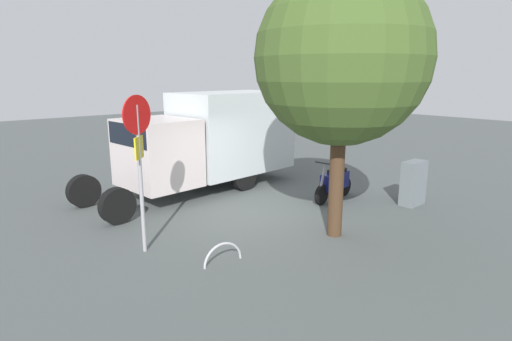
# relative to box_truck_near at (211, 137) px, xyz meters

# --- Properties ---
(ground_plane) EXTENTS (60.00, 60.00, 0.00)m
(ground_plane) POSITION_rel_box_truck_near_xyz_m (0.83, 3.04, -1.64)
(ground_plane) COLOR #4D5352
(box_truck_near) EXTENTS (7.15, 2.70, 3.02)m
(box_truck_near) POSITION_rel_box_truck_near_xyz_m (0.00, 0.00, 0.00)
(box_truck_near) COLOR black
(box_truck_near) RESTS_ON ground
(motorcycle) EXTENTS (1.81, 0.57, 1.20)m
(motorcycle) POSITION_rel_box_truck_near_xyz_m (-1.90, 3.44, -1.12)
(motorcycle) COLOR black
(motorcycle) RESTS_ON ground
(stop_sign) EXTENTS (0.71, 0.33, 3.19)m
(stop_sign) POSITION_rel_box_truck_near_xyz_m (3.94, 3.18, 0.48)
(stop_sign) COLOR #9E9EA3
(stop_sign) RESTS_ON ground
(street_tree) EXTENTS (3.66, 3.66, 5.73)m
(street_tree) POSITION_rel_box_truck_near_xyz_m (0.29, 5.19, 2.24)
(street_tree) COLOR #47301E
(street_tree) RESTS_ON ground
(utility_cabinet) EXTENTS (0.79, 0.43, 1.24)m
(utility_cabinet) POSITION_rel_box_truck_near_xyz_m (-3.18, 5.18, -1.02)
(utility_cabinet) COLOR slate
(utility_cabinet) RESTS_ON ground
(bike_rack_hoop) EXTENTS (0.85, 0.14, 0.85)m
(bike_rack_hoop) POSITION_rel_box_truck_near_xyz_m (3.08, 4.70, -1.64)
(bike_rack_hoop) COLOR #B7B7BC
(bike_rack_hoop) RESTS_ON ground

